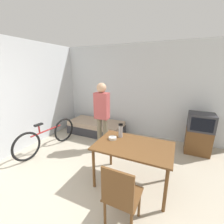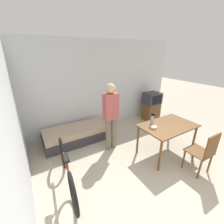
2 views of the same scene
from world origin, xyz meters
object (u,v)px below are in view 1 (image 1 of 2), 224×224
(mate_bowl, at_px, (113,138))
(wooden_chair, at_px, (120,195))
(bicycle, at_px, (48,137))
(tv, at_px, (199,133))
(person_standing, at_px, (102,112))
(daybed, at_px, (96,127))
(dining_table, at_px, (133,150))
(thermos_flask, at_px, (121,130))

(mate_bowl, bearing_deg, wooden_chair, -60.66)
(wooden_chair, bearing_deg, bicycle, 155.22)
(tv, distance_m, person_standing, 2.39)
(daybed, height_order, dining_table, dining_table)
(tv, bearing_deg, daybed, -179.81)
(thermos_flask, distance_m, mate_bowl, 0.21)
(wooden_chair, xyz_separation_m, mate_bowl, (-0.50, 0.90, 0.26))
(wooden_chair, xyz_separation_m, person_standing, (-1.14, 1.69, 0.46))
(tv, xyz_separation_m, mate_bowl, (-1.56, -1.61, 0.28))
(bicycle, height_order, person_standing, person_standing)
(person_standing, xyz_separation_m, mate_bowl, (0.63, -0.79, -0.20))
(daybed, xyz_separation_m, mate_bowl, (1.29, -1.60, 0.59))
(wooden_chair, distance_m, person_standing, 2.09)
(daybed, height_order, mate_bowl, mate_bowl)
(bicycle, relative_size, mate_bowl, 12.16)
(wooden_chair, height_order, mate_bowl, wooden_chair)
(person_standing, bearing_deg, daybed, 128.83)
(tv, height_order, mate_bowl, tv)
(thermos_flask, bearing_deg, daybed, 133.69)
(dining_table, xyz_separation_m, person_standing, (-1.05, 0.84, 0.31))
(tv, xyz_separation_m, person_standing, (-2.20, -0.82, 0.48))
(dining_table, bearing_deg, tv, 55.38)
(tv, height_order, wooden_chair, tv)
(daybed, height_order, person_standing, person_standing)
(daybed, height_order, bicycle, bicycle)
(dining_table, xyz_separation_m, wooden_chair, (0.09, -0.84, -0.15))
(dining_table, xyz_separation_m, thermos_flask, (-0.32, 0.21, 0.23))
(daybed, bearing_deg, thermos_flask, -46.31)
(bicycle, bearing_deg, thermos_flask, -1.91)
(bicycle, xyz_separation_m, person_standing, (1.27, 0.57, 0.65))
(dining_table, relative_size, person_standing, 0.76)
(dining_table, distance_m, thermos_flask, 0.44)
(tv, bearing_deg, bicycle, -158.14)
(wooden_chair, relative_size, person_standing, 0.56)
(thermos_flask, relative_size, mate_bowl, 1.79)
(daybed, bearing_deg, tv, 0.19)
(daybed, height_order, tv, tv)
(dining_table, bearing_deg, mate_bowl, 172.06)
(person_standing, height_order, thermos_flask, person_standing)
(dining_table, height_order, person_standing, person_standing)
(person_standing, bearing_deg, mate_bowl, -51.12)
(bicycle, distance_m, person_standing, 1.54)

